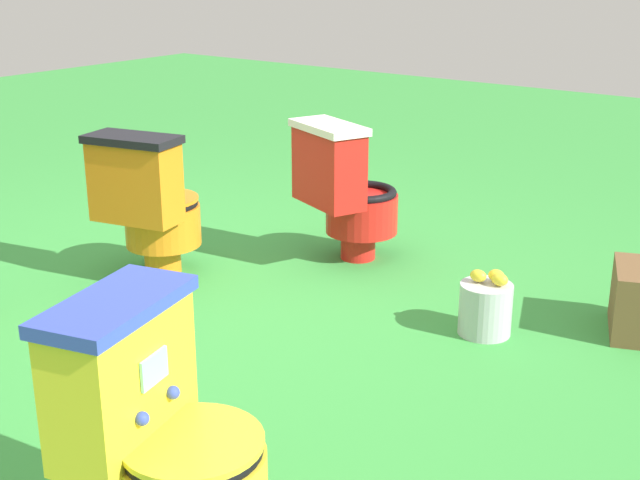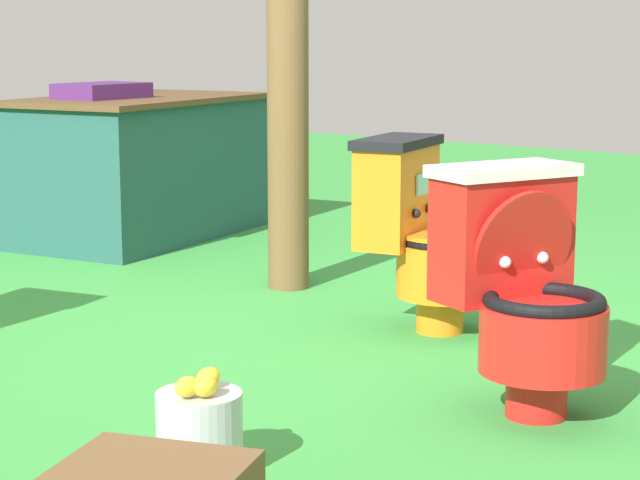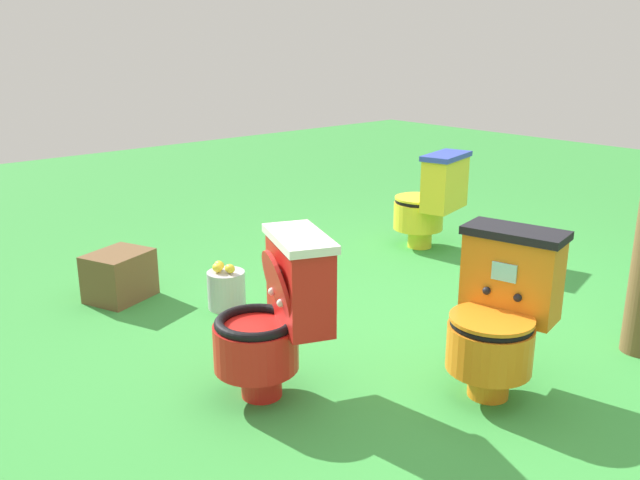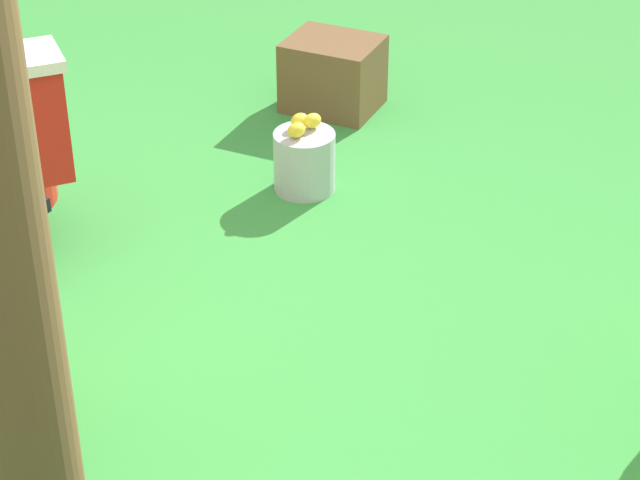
# 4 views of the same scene
# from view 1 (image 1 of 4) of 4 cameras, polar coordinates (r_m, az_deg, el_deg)

# --- Properties ---
(ground) EXTENTS (14.00, 14.00, 0.00)m
(ground) POSITION_cam_1_polar(r_m,az_deg,el_deg) (3.96, -9.72, -4.38)
(ground) COLOR green
(toilet_orange) EXTENTS (0.50, 0.57, 0.73)m
(toilet_orange) POSITION_cam_1_polar(r_m,az_deg,el_deg) (4.21, -11.10, 2.32)
(toilet_orange) COLOR orange
(toilet_orange) RESTS_ON ground
(toilet_yellow) EXTENTS (0.58, 0.51, 0.73)m
(toilet_yellow) POSITION_cam_1_polar(r_m,az_deg,el_deg) (2.27, -10.40, -12.57)
(toilet_yellow) COLOR yellow
(toilet_yellow) RESTS_ON ground
(toilet_red) EXTENTS (0.56, 0.61, 0.73)m
(toilet_red) POSITION_cam_1_polar(r_m,az_deg,el_deg) (4.36, 1.78, 3.27)
(toilet_red) COLOR red
(toilet_red) RESTS_ON ground
(lemon_bucket) EXTENTS (0.22, 0.22, 0.28)m
(lemon_bucket) POSITION_cam_1_polar(r_m,az_deg,el_deg) (3.66, 10.87, -4.39)
(lemon_bucket) COLOR #B7B7BF
(lemon_bucket) RESTS_ON ground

